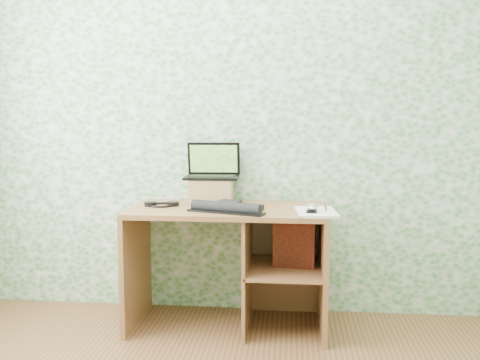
# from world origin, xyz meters

# --- Properties ---
(wall_back) EXTENTS (3.50, 0.00, 3.50)m
(wall_back) POSITION_xyz_m (0.00, 1.75, 1.30)
(wall_back) COLOR silver
(wall_back) RESTS_ON ground
(desk) EXTENTS (1.20, 0.60, 0.75)m
(desk) POSITION_xyz_m (0.08, 1.47, 0.48)
(desk) COLOR brown
(desk) RESTS_ON floor
(riser) EXTENTS (0.28, 0.23, 0.16)m
(riser) POSITION_xyz_m (-0.12, 1.58, 0.83)
(riser) COLOR #966643
(riser) RESTS_ON desk
(laptop) EXTENTS (0.35, 0.25, 0.23)m
(laptop) POSITION_xyz_m (-0.12, 1.62, 0.97)
(laptop) COLOR black
(laptop) RESTS_ON riser
(keyboard) EXTENTS (0.47, 0.36, 0.07)m
(keyboard) POSITION_xyz_m (0.01, 1.33, 0.77)
(keyboard) COLOR black
(keyboard) RESTS_ON desk
(headphones) EXTENTS (0.21, 0.18, 0.03)m
(headphones) POSITION_xyz_m (-0.42, 1.46, 0.76)
(headphones) COLOR black
(headphones) RESTS_ON desk
(notepad) EXTENTS (0.25, 0.34, 0.01)m
(notepad) POSITION_xyz_m (0.53, 1.30, 0.76)
(notepad) COLOR silver
(notepad) RESTS_ON desk
(mouse) EXTENTS (0.08, 0.11, 0.04)m
(mouse) POSITION_xyz_m (0.50, 1.26, 0.78)
(mouse) COLOR silver
(mouse) RESTS_ON notepad
(pen) EXTENTS (0.01, 0.14, 0.01)m
(pen) POSITION_xyz_m (0.59, 1.37, 0.77)
(pen) COLOR black
(pen) RESTS_ON notepad
(red_box) EXTENTS (0.26, 0.11, 0.30)m
(red_box) POSITION_xyz_m (0.41, 1.44, 0.54)
(red_box) COLOR maroon
(red_box) RESTS_ON desk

